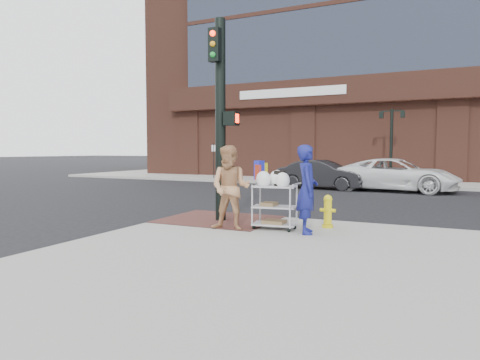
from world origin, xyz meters
The scene contains 15 objects.
ground centered at (0.00, 0.00, 0.00)m, with size 220.00×220.00×0.00m, color black.
brick_curb_ramp centered at (-0.60, 0.90, 0.16)m, with size 2.80×2.40×0.01m, color #502B25.
bank_building centered at (5.00, 31.00, 14.15)m, with size 42.00×26.00×28.00m, color brown.
lamp_post centered at (2.00, 16.00, 2.62)m, with size 1.32×0.22×4.00m.
parking_sign centered at (-8.50, 15.00, 1.25)m, with size 0.05×0.05×2.20m, color black.
traffic_signal_pole centered at (-0.48, 0.77, 2.83)m, with size 0.61×0.51×5.00m.
woman_blue centered at (1.95, 0.09, 1.09)m, with size 0.69×0.45×1.89m, color navy.
pedestrian_tan centered at (0.30, -0.25, 1.09)m, with size 0.92×0.71×1.88m, color tan.
sedan_dark centered at (-0.81, 12.27, 0.72)m, with size 1.52×4.36×1.44m, color black.
minivan_white centered at (2.62, 12.51, 0.77)m, with size 2.56×5.55×1.54m, color white.
utility_cart centered at (1.16, 0.24, 0.75)m, with size 1.03×0.68×1.32m.
fire_hydrant centered at (2.20, 0.95, 0.54)m, with size 0.36×0.25×0.76m.
newsbox_red centered at (-5.41, 14.87, 0.61)m, with size 0.38×0.35×0.91m, color #A62C13.
newsbox_yellow centered at (-5.27, 15.29, 0.65)m, with size 0.42×0.38×1.01m, color gold.
newsbox_blue centered at (-5.40, 15.03, 0.72)m, with size 0.48×0.44×1.15m, color #1D24BD.
Camera 1 is at (4.52, -8.69, 1.92)m, focal length 32.00 mm.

